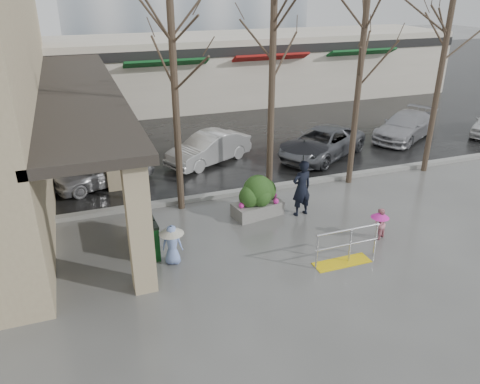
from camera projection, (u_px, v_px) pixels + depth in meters
ground at (280, 250)px, 13.31m from camera, size 120.00×120.00×0.00m
street_asphalt at (147, 92)px, 32.15m from camera, size 120.00×36.00×0.01m
curb at (234, 193)px, 16.70m from camera, size 120.00×0.30×0.15m
canopy_slab at (74, 81)px, 17.17m from camera, size 2.80×18.00×0.25m
pillar_front at (139, 226)px, 10.94m from camera, size 0.55×0.55×3.50m
pillar_back at (111, 143)px, 16.51m from camera, size 0.55×0.55×3.50m
storefront_row at (189, 70)px, 28.49m from camera, size 34.00×6.74×4.00m
handrail at (345, 250)px, 12.55m from camera, size 1.90×0.50×1.03m
tree_west at (173, 52)px, 13.67m from camera, size 3.20×3.20×6.80m
tree_midwest at (273, 42)px, 14.61m from camera, size 3.20×3.20×7.00m
tree_mideast at (362, 50)px, 15.79m from camera, size 3.20×3.20×6.50m
tree_east at (448, 30)px, 16.66m from camera, size 3.20×3.20×7.20m
woman at (303, 170)px, 14.68m from camera, size 1.52×1.52×2.55m
child_pink at (379, 222)px, 13.68m from camera, size 0.58×0.54×0.96m
child_blue at (172, 241)px, 12.40m from camera, size 0.67×0.67×1.13m
planter at (258, 196)px, 15.02m from camera, size 1.70×1.05×1.39m
news_boxes at (145, 230)px, 13.24m from camera, size 0.50×1.90×1.05m
car_a at (103, 169)px, 17.30m from camera, size 3.98×2.61×1.26m
car_b at (209, 148)px, 19.45m from camera, size 4.02×2.89×1.26m
car_c at (322, 143)px, 20.06m from camera, size 4.98×4.05×1.26m
car_d at (405, 126)px, 22.43m from camera, size 4.65×3.69×1.26m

